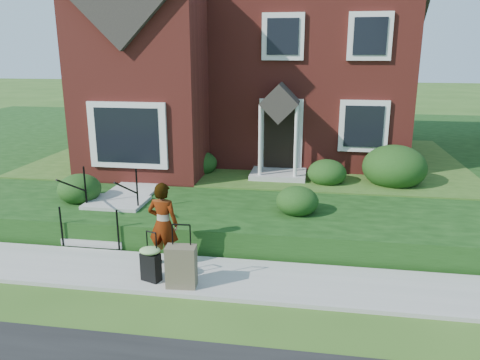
% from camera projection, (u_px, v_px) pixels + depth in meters
% --- Properties ---
extents(ground, '(120.00, 120.00, 0.00)m').
position_uv_depth(ground, '(193.00, 277.00, 9.01)').
color(ground, '#2D5119').
rests_on(ground, ground).
extents(sidewalk, '(60.00, 1.60, 0.08)m').
position_uv_depth(sidewalk, '(192.00, 276.00, 9.00)').
color(sidewalk, '#9E9B93').
rests_on(sidewalk, ground).
extents(terrace, '(44.00, 20.00, 0.60)m').
position_uv_depth(terrace, '(359.00, 152.00, 18.68)').
color(terrace, black).
rests_on(terrace, ground).
extents(walkway, '(1.20, 6.00, 0.06)m').
position_uv_depth(walkway, '(154.00, 175.00, 13.98)').
color(walkway, '#9E9B93').
rests_on(walkway, terrace).
extents(main_house, '(10.40, 10.20, 9.40)m').
position_uv_depth(main_house, '(252.00, 20.00, 16.77)').
color(main_house, maroon).
rests_on(main_house, terrace).
extents(front_steps, '(1.40, 2.02, 1.50)m').
position_uv_depth(front_steps, '(109.00, 215.00, 11.02)').
color(front_steps, '#9E9B93').
rests_on(front_steps, ground).
extents(foundation_shrubs, '(9.96, 4.24, 1.23)m').
position_uv_depth(foundation_shrubs, '(263.00, 166.00, 13.08)').
color(foundation_shrubs, black).
rests_on(foundation_shrubs, terrace).
extents(woman, '(0.66, 0.46, 1.70)m').
position_uv_depth(woman, '(163.00, 224.00, 9.17)').
color(woman, '#999999').
rests_on(woman, sidewalk).
extents(suitcase_black, '(0.48, 0.44, 0.96)m').
position_uv_depth(suitcase_black, '(151.00, 262.00, 8.63)').
color(suitcase_black, black).
rests_on(suitcase_black, sidewalk).
extents(suitcase_olive, '(0.56, 0.34, 1.17)m').
position_uv_depth(suitcase_olive, '(181.00, 266.00, 8.41)').
color(suitcase_olive, brown).
rests_on(suitcase_olive, sidewalk).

